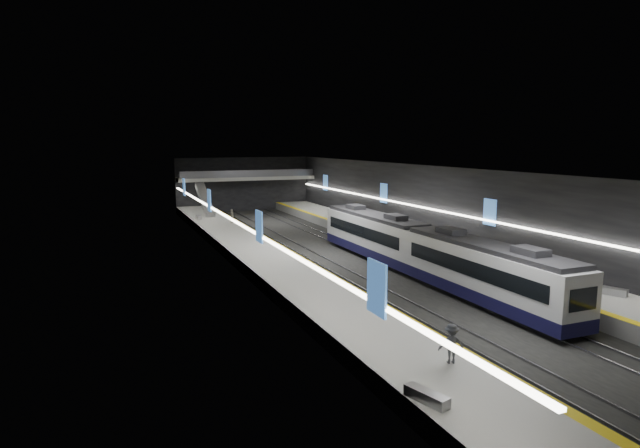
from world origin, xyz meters
name	(u,v)px	position (x,y,z in m)	size (l,w,h in m)	color
ground	(341,256)	(0.00, 0.00, 0.00)	(70.00, 70.00, 0.00)	black
ceiling	(341,168)	(0.00, 0.00, 8.00)	(20.00, 70.00, 0.04)	beige
wall_left	(232,218)	(-10.00, 0.00, 4.00)	(0.04, 70.00, 8.00)	black
wall_right	(435,207)	(10.00, 0.00, 4.00)	(0.04, 70.00, 8.00)	black
wall_back	(244,184)	(0.00, 35.00, 4.00)	(20.00, 0.04, 8.00)	black
platform_left	(261,257)	(-7.50, 0.00, 0.50)	(5.00, 70.00, 1.00)	slate
tile_surface_left	(261,251)	(-7.50, 0.00, 1.01)	(5.00, 70.00, 0.02)	#A2A29D
tactile_strip_left	(286,249)	(-5.30, 0.00, 1.02)	(0.60, 70.00, 0.02)	yellow
platform_right	(412,245)	(7.50, 0.00, 0.50)	(5.00, 70.00, 1.00)	slate
tile_surface_right	(412,239)	(7.50, 0.00, 1.01)	(5.00, 70.00, 0.02)	#A2A29D
tactile_strip_right	(392,241)	(5.30, 0.00, 1.02)	(0.60, 70.00, 0.02)	yellow
rails	(341,255)	(0.00, 0.00, 0.06)	(6.52, 70.00, 0.12)	gray
train	(420,249)	(2.50, -9.11, 2.20)	(2.69, 30.04, 3.60)	#100E35
ad_posters	(337,206)	(0.00, 1.00, 4.50)	(19.94, 53.50, 2.20)	#427AC6
cove_light_left	(234,221)	(-9.80, 0.00, 3.80)	(0.25, 68.60, 0.12)	white
cove_light_right	(433,209)	(9.80, 0.00, 3.80)	(0.25, 68.60, 0.12)	white
mezzanine_bridge	(247,178)	(0.00, 32.93, 5.04)	(20.00, 3.00, 1.50)	gray
escalator	(205,199)	(-7.50, 26.00, 2.90)	(1.20, 8.00, 0.60)	#99999E
bench_left_near	(427,397)	(-9.50, -28.09, 1.22)	(0.50, 1.79, 0.44)	#99999E
bench_left_far	(199,217)	(-9.02, 21.85, 1.21)	(0.47, 1.69, 0.41)	#99999E
bench_right_near	(610,291)	(8.64, -20.77, 1.23)	(0.53, 1.91, 0.47)	#99999E
bench_right_far	(346,213)	(9.17, 18.43, 1.21)	(0.47, 1.70, 0.42)	#99999E
passenger_right_a	(510,260)	(7.29, -13.57, 1.78)	(0.57, 0.37, 1.57)	#C56A49
passenger_right_b	(580,282)	(7.02, -19.92, 1.78)	(0.76, 0.59, 1.57)	#476C9A
passenger_left_a	(232,216)	(-6.02, 17.17, 1.79)	(0.92, 0.38, 1.57)	#B8B4A9
passenger_left_b	(451,344)	(-6.60, -25.54, 1.85)	(1.10, 0.63, 1.71)	#3F4046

